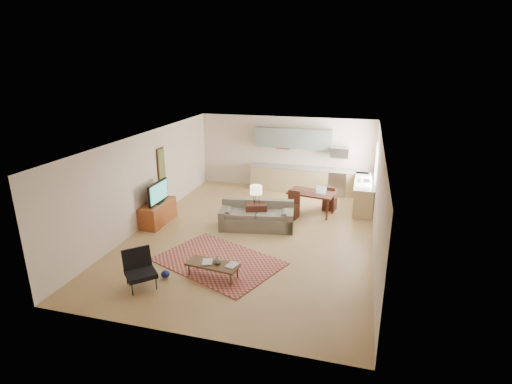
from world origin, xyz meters
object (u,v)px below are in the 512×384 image
(coffee_table, at_px, (213,271))
(armchair, at_px, (140,270))
(sofa, at_px, (257,216))
(dining_table, at_px, (311,203))
(console_table, at_px, (256,215))
(tv_credenza, at_px, (158,213))

(coffee_table, xyz_separation_m, armchair, (-1.35, -0.76, 0.22))
(sofa, height_order, dining_table, sofa)
(coffee_table, xyz_separation_m, console_table, (0.16, 3.07, 0.17))
(sofa, distance_m, tv_credenza, 2.97)
(armchair, bearing_deg, coffee_table, -15.10)
(tv_credenza, height_order, dining_table, dining_table)
(sofa, height_order, coffee_table, sofa)
(dining_table, bearing_deg, armchair, -107.33)
(armchair, height_order, console_table, armchair)
(dining_table, bearing_deg, coffee_table, -97.50)
(coffee_table, bearing_deg, dining_table, 77.49)
(sofa, bearing_deg, tv_credenza, 178.40)
(coffee_table, distance_m, tv_credenza, 3.74)
(sofa, relative_size, armchair, 2.76)
(console_table, bearing_deg, dining_table, 26.49)
(sofa, bearing_deg, armchair, -122.23)
(sofa, distance_m, console_table, 0.12)
(armchair, distance_m, console_table, 4.11)
(armchair, distance_m, dining_table, 6.04)
(console_table, distance_m, dining_table, 2.03)
(tv_credenza, xyz_separation_m, console_table, (2.89, 0.51, 0.03))
(tv_credenza, bearing_deg, dining_table, 24.61)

